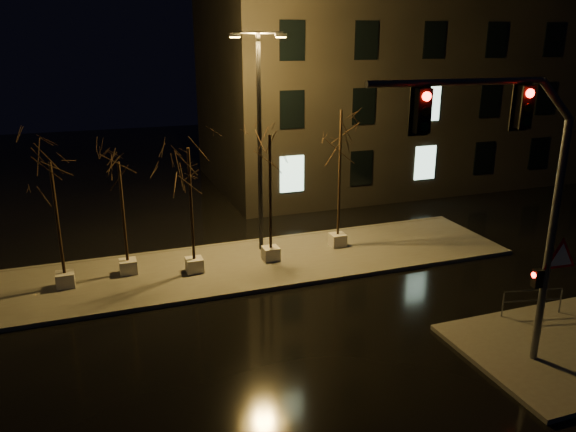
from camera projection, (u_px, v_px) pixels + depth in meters
name	position (u px, v px, depth m)	size (l,w,h in m)	color
ground	(304.00, 336.00, 17.68)	(90.00, 90.00, 0.00)	black
median	(251.00, 264.00, 23.03)	(22.00, 5.00, 0.15)	#4D4B45
building	(406.00, 61.00, 36.02)	(25.00, 12.00, 15.00)	black
tree_0	(54.00, 191.00, 19.69)	(1.80, 1.80, 4.83)	#B2AEA6
tree_1	(121.00, 188.00, 20.91)	(1.80, 1.80, 4.56)	#B2AEA6
tree_2	(190.00, 177.00, 20.95)	(1.80, 1.80, 5.07)	#B2AEA6
tree_3	(270.00, 164.00, 22.05)	(1.80, 1.80, 5.36)	#B2AEA6
tree_4	(340.00, 142.00, 23.42)	(1.80, 1.80, 6.13)	#B2AEA6
traffic_signal_mast	(517.00, 187.00, 14.29)	(6.46, 0.65, 7.91)	#55575C
streetlight_main	(259.00, 130.00, 22.90)	(2.25, 0.69, 9.02)	black
guard_rail_a	(533.00, 298.00, 18.54)	(2.04, 0.48, 0.90)	#55575C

